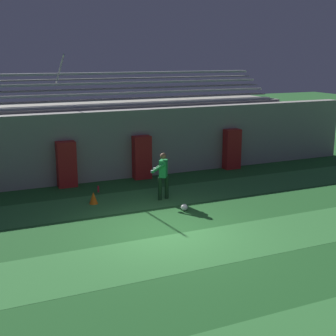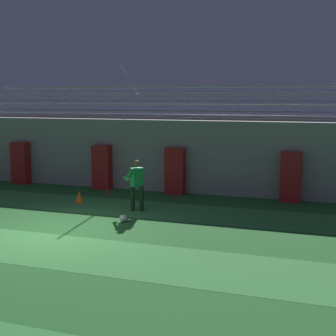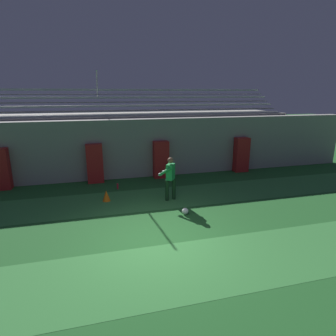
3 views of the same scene
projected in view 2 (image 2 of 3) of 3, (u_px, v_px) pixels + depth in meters
The scene contains 13 objects.
ground_plane at pixel (56, 232), 12.86m from camera, with size 80.00×80.00×0.00m, color #236028.
turf_stripe_mid at pixel (26, 247), 11.57m from camera, with size 28.00×2.31×0.01m, color #38843D.
turf_stripe_far at pixel (108, 206), 15.91m from camera, with size 28.00×2.31×0.01m, color #38843D.
back_wall at pixel (143, 155), 18.74m from camera, with size 24.00×0.60×2.80m, color #999691.
padding_pillar_gate_left at pixel (102, 167), 18.79m from camera, with size 0.72×0.44×1.77m, color #B21E1E.
padding_pillar_gate_right at pixel (175, 171), 17.81m from camera, with size 0.72×0.44×1.77m, color #B21E1E.
padding_pillar_far_left at pixel (21, 163), 20.01m from camera, with size 0.72×0.44×1.77m, color #B21E1E.
padding_pillar_far_right at pixel (291, 177), 16.46m from camera, with size 0.72×0.44×1.77m, color #B21E1E.
bleacher_stand at pixel (159, 147), 20.60m from camera, with size 18.00×3.35×5.03m.
goalkeeper at pixel (137, 182), 15.12m from camera, with size 0.72×0.74×1.67m.
soccer_ball at pixel (123, 218), 13.86m from camera, with size 0.22×0.22×0.22m, color white.
traffic_cone at pixel (79, 197), 16.43m from camera, with size 0.30×0.30×0.42m, color orange.
water_bottle at pixel (109, 193), 17.49m from camera, with size 0.07×0.07×0.24m, color red.
Camera 2 is at (6.91, -10.81, 3.65)m, focal length 50.00 mm.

